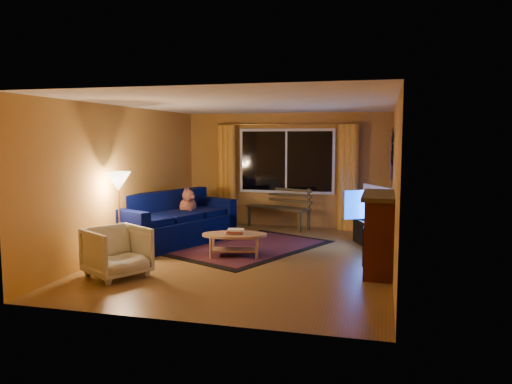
% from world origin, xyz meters
% --- Properties ---
extents(floor, '(4.50, 6.00, 0.02)m').
position_xyz_m(floor, '(0.00, 0.00, -0.01)').
color(floor, brown).
rests_on(floor, ground).
extents(ceiling, '(4.50, 6.00, 0.02)m').
position_xyz_m(ceiling, '(0.00, 0.00, 2.51)').
color(ceiling, white).
rests_on(ceiling, ground).
extents(wall_back, '(4.50, 0.02, 2.50)m').
position_xyz_m(wall_back, '(0.00, 3.01, 1.25)').
color(wall_back, '#BC8235').
rests_on(wall_back, ground).
extents(wall_left, '(0.02, 6.00, 2.50)m').
position_xyz_m(wall_left, '(-2.26, 0.00, 1.25)').
color(wall_left, '#BC8235').
rests_on(wall_left, ground).
extents(wall_right, '(0.02, 6.00, 2.50)m').
position_xyz_m(wall_right, '(2.26, 0.00, 1.25)').
color(wall_right, '#BC8235').
rests_on(wall_right, ground).
extents(window, '(2.00, 0.02, 1.30)m').
position_xyz_m(window, '(0.00, 2.94, 1.45)').
color(window, black).
rests_on(window, wall_back).
extents(curtain_rod, '(3.20, 0.03, 0.03)m').
position_xyz_m(curtain_rod, '(0.00, 2.90, 2.25)').
color(curtain_rod, '#BF8C3F').
rests_on(curtain_rod, wall_back).
extents(curtain_left, '(0.36, 0.36, 2.24)m').
position_xyz_m(curtain_left, '(-1.35, 2.88, 1.12)').
color(curtain_left, gold).
rests_on(curtain_left, ground).
extents(curtain_right, '(0.36, 0.36, 2.24)m').
position_xyz_m(curtain_right, '(1.35, 2.88, 1.12)').
color(curtain_right, gold).
rests_on(curtain_right, ground).
extents(bench, '(1.53, 0.97, 0.44)m').
position_xyz_m(bench, '(-0.13, 2.72, 0.22)').
color(bench, '#362F1C').
rests_on(bench, ground).
extents(potted_plant, '(0.51, 0.51, 0.81)m').
position_xyz_m(potted_plant, '(-1.82, 2.25, 0.41)').
color(potted_plant, '#235B1E').
rests_on(potted_plant, ground).
extents(sofa, '(1.86, 2.56, 0.95)m').
position_xyz_m(sofa, '(-1.63, 0.60, 0.48)').
color(sofa, black).
rests_on(sofa, ground).
extents(dog, '(0.30, 0.41, 0.45)m').
position_xyz_m(dog, '(-1.58, 1.13, 0.70)').
color(dog, brown).
rests_on(dog, sofa).
extents(armchair, '(1.01, 1.02, 0.79)m').
position_xyz_m(armchair, '(-1.54, -1.62, 0.39)').
color(armchair, beige).
rests_on(armchair, ground).
extents(floor_lamp, '(0.27, 0.27, 1.42)m').
position_xyz_m(floor_lamp, '(-2.00, -0.72, 0.71)').
color(floor_lamp, '#BF8C3F').
rests_on(floor_lamp, ground).
extents(rug, '(2.82, 3.33, 0.02)m').
position_xyz_m(rug, '(-0.19, 0.65, 0.01)').
color(rug, '#5F1808').
rests_on(rug, ground).
extents(coffee_table, '(1.28, 1.28, 0.39)m').
position_xyz_m(coffee_table, '(-0.27, -0.07, 0.20)').
color(coffee_table, tan).
rests_on(coffee_table, ground).
extents(tv_console, '(0.75, 1.12, 0.45)m').
position_xyz_m(tv_console, '(1.92, 1.32, 0.22)').
color(tv_console, black).
rests_on(tv_console, ground).
extents(television, '(0.69, 1.05, 0.65)m').
position_xyz_m(television, '(1.92, 1.32, 0.77)').
color(television, black).
rests_on(television, tv_console).
extents(fireplace, '(0.40, 1.20, 1.10)m').
position_xyz_m(fireplace, '(2.05, -0.40, 0.55)').
color(fireplace, maroon).
rests_on(fireplace, ground).
extents(mirror_cluster, '(0.06, 0.60, 0.56)m').
position_xyz_m(mirror_cluster, '(2.21, 1.30, 1.80)').
color(mirror_cluster, black).
rests_on(mirror_cluster, wall_right).
extents(painting, '(0.04, 0.76, 0.96)m').
position_xyz_m(painting, '(2.22, 2.45, 1.65)').
color(painting, '#E94721').
rests_on(painting, wall_right).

